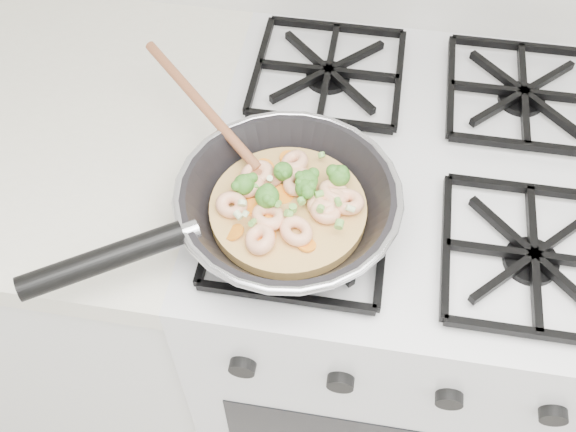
# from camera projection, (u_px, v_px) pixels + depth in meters

# --- Properties ---
(stove) EXTENTS (0.60, 0.60, 0.92)m
(stove) POSITION_uv_depth(u_px,v_px,m) (383.00, 309.00, 1.32)
(stove) COLOR silver
(stove) RESTS_ON ground
(counter_left) EXTENTS (1.00, 0.60, 0.90)m
(counter_left) POSITION_uv_depth(u_px,v_px,m) (0.00, 256.00, 1.40)
(counter_left) COLOR white
(counter_left) RESTS_ON ground
(skillet) EXTENTS (0.43, 0.41, 0.09)m
(skillet) POSITION_uv_depth(u_px,v_px,m) (283.00, 204.00, 0.85)
(skillet) COLOR black
(skillet) RESTS_ON stove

